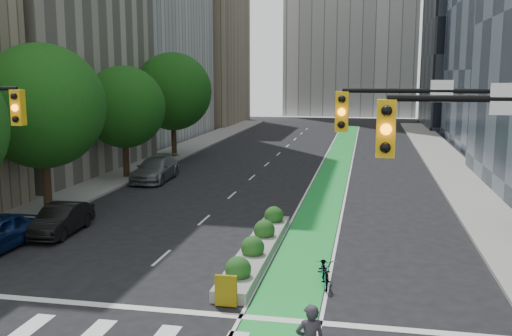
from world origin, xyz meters
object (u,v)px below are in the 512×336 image
at_px(median_planter, 258,247).
at_px(parked_car_left_mid, 61,219).
at_px(parked_car_left_far, 155,169).
at_px(bicycle, 325,270).

bearing_deg(median_planter, parked_car_left_mid, 171.90).
height_order(median_planter, parked_car_left_far, parked_car_left_far).
relative_size(median_planter, parked_car_left_mid, 2.47).
distance_m(parked_car_left_mid, parked_car_left_far, 13.25).
bearing_deg(parked_car_left_far, median_planter, -58.00).
xyz_separation_m(bicycle, parked_car_left_mid, (-12.27, 3.99, 0.17)).
bearing_deg(parked_car_left_far, bicycle, -55.64).
relative_size(bicycle, parked_car_left_mid, 0.47).
xyz_separation_m(median_planter, parked_car_left_mid, (-9.39, 1.34, 0.31)).
bearing_deg(parked_car_left_mid, median_planter, -10.72).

